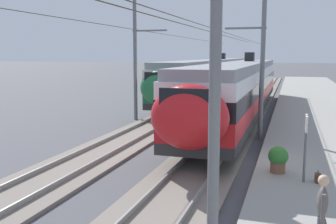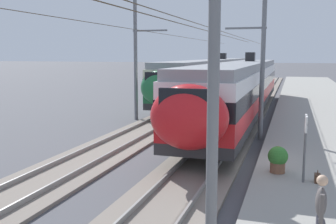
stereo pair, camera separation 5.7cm
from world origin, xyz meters
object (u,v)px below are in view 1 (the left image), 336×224
(train_near_platform, at_px, (241,86))
(platform_sign, at_px, (306,133))
(catenary_mast_far_side, at_px, (137,55))
(passenger_walking, at_px, (322,211))
(catenary_mast_mid, at_px, (260,56))
(potted_plant_platform_edge, at_px, (278,158))
(train_far_track, at_px, (212,75))
(handbag_near_sign, at_px, (318,178))
(catenary_mast_west, at_px, (209,58))

(train_near_platform, bearing_deg, platform_sign, -165.01)
(catenary_mast_far_side, distance_m, passenger_walking, 19.50)
(catenary_mast_mid, height_order, platform_sign, catenary_mast_mid)
(catenary_mast_mid, distance_m, passenger_walking, 12.95)
(passenger_walking, distance_m, potted_plant_platform_edge, 5.65)
(train_far_track, relative_size, catenary_mast_mid, 0.78)
(train_near_platform, bearing_deg, train_far_track, 19.08)
(train_near_platform, bearing_deg, catenary_mast_mid, -165.23)
(train_far_track, height_order, passenger_walking, train_far_track)
(catenary_mast_mid, bearing_deg, platform_sign, -164.83)
(train_near_platform, distance_m, catenary_mast_far_side, 7.38)
(potted_plant_platform_edge, bearing_deg, catenary_mast_far_side, 41.89)
(handbag_near_sign, height_order, potted_plant_platform_edge, potted_plant_platform_edge)
(train_near_platform, distance_m, platform_sign, 14.49)
(catenary_mast_west, bearing_deg, train_far_track, 11.02)
(catenary_mast_mid, bearing_deg, potted_plant_platform_edge, -169.65)
(potted_plant_platform_edge, bearing_deg, platform_sign, -134.49)
(platform_sign, bearing_deg, catenary_mast_west, 157.70)
(catenary_mast_west, xyz_separation_m, catenary_mast_mid, (12.73, 0.00, -0.01))
(train_near_platform, distance_m, potted_plant_platform_edge, 13.57)
(catenary_mast_west, xyz_separation_m, potted_plant_platform_edge, (5.88, -1.25, -3.44))
(catenary_mast_mid, bearing_deg, passenger_walking, -169.66)
(platform_sign, xyz_separation_m, handbag_near_sign, (0.11, -0.43, -1.44))
(handbag_near_sign, bearing_deg, catenary_mast_far_side, 43.61)
(train_near_platform, bearing_deg, passenger_walking, -168.15)
(train_near_platform, distance_m, passenger_walking, 19.15)
(catenary_mast_mid, relative_size, potted_plant_platform_edge, 49.12)
(catenary_mast_far_side, bearing_deg, catenary_mast_west, -153.39)
(catenary_mast_mid, xyz_separation_m, catenary_mast_far_side, (3.74, 8.25, 0.05))
(train_near_platform, bearing_deg, catenary_mast_west, -175.00)
(catenary_mast_mid, distance_m, catenary_mast_far_side, 9.06)
(platform_sign, xyz_separation_m, potted_plant_platform_edge, (0.81, 0.83, -1.07))
(train_near_platform, bearing_deg, handbag_near_sign, -163.26)
(catenary_mast_far_side, xyz_separation_m, potted_plant_platform_edge, (-10.60, -9.51, -3.48))
(train_near_platform, distance_m, catenary_mast_west, 19.24)
(catenary_mast_west, height_order, passenger_walking, catenary_mast_west)
(catenary_mast_west, height_order, handbag_near_sign, catenary_mast_west)
(train_near_platform, xyz_separation_m, potted_plant_platform_edge, (-13.18, -2.92, -1.37))
(train_far_track, height_order, handbag_near_sign, train_far_track)
(train_near_platform, bearing_deg, potted_plant_platform_edge, -167.51)
(passenger_walking, distance_m, handbag_near_sign, 4.91)
(train_near_platform, xyz_separation_m, catenary_mast_mid, (-6.33, -1.67, 2.06))
(passenger_walking, relative_size, handbag_near_sign, 4.18)
(catenary_mast_far_side, height_order, potted_plant_platform_edge, catenary_mast_far_side)
(platform_sign, relative_size, handbag_near_sign, 5.33)
(train_far_track, bearing_deg, handbag_near_sign, -162.10)
(catenary_mast_west, bearing_deg, potted_plant_platform_edge, -12.03)
(platform_sign, bearing_deg, handbag_near_sign, -75.22)
(catenary_mast_mid, bearing_deg, catenary_mast_west, -180.00)
(catenary_mast_far_side, distance_m, potted_plant_platform_edge, 14.66)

